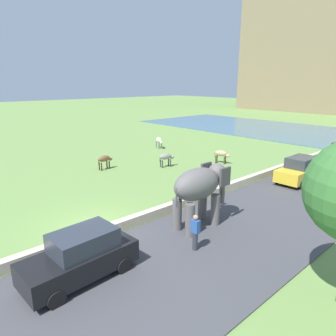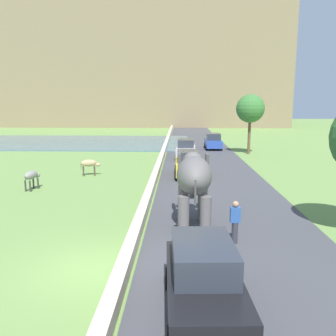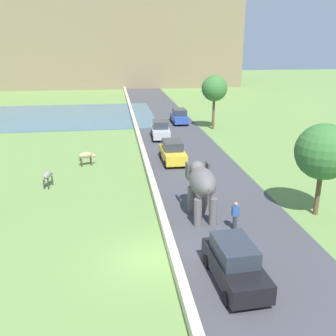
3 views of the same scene
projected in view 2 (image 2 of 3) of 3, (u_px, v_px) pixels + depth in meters
name	position (u px, v px, depth m)	size (l,w,h in m)	color
ground_plane	(87.00, 269.00, 10.86)	(220.00, 220.00, 0.00)	#6B8E47
road_surface	(205.00, 162.00, 30.35)	(7.00, 120.00, 0.06)	#424247
barrier_wall	(159.00, 164.00, 28.47)	(0.40, 110.00, 0.50)	beige
lake	(53.00, 142.00, 46.57)	(36.00, 18.00, 0.08)	#426B84
hill_distant	(144.00, 67.00, 85.08)	(64.00, 28.00, 27.32)	#897556
elephant	(194.00, 179.00, 14.23)	(1.41, 3.47, 2.99)	#605B5B
person_beside_elephant	(235.00, 222.00, 12.61)	(0.36, 0.22, 1.63)	#33333D
car_blue	(213.00, 141.00, 39.10)	(1.81, 4.01, 1.80)	#2D4CA8
car_black	(203.00, 280.00, 8.36)	(1.95, 4.08, 1.80)	black
car_silver	(186.00, 149.00, 32.52)	(1.93, 4.07, 1.80)	#B7B7BC
car_yellow	(188.00, 164.00, 24.52)	(1.85, 4.03, 1.80)	gold
cow_tan	(89.00, 164.00, 24.87)	(1.42, 0.76, 1.15)	tan
cow_grey	(32.00, 176.00, 20.72)	(0.66, 1.42, 1.15)	gray
tree_mid	(250.00, 109.00, 34.99)	(2.82, 2.82, 5.96)	brown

